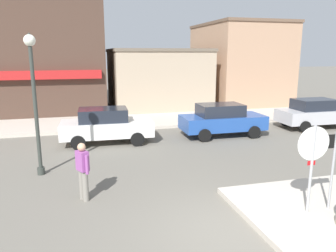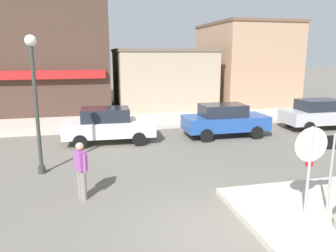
# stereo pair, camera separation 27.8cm
# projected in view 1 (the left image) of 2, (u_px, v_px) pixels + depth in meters

# --- Properties ---
(ground_plane) EXTENTS (160.00, 160.00, 0.00)m
(ground_plane) POSITION_uv_depth(u_px,v_px,m) (231.00, 233.00, 7.30)
(ground_plane) COLOR #6B665B
(kerb_far) EXTENTS (80.00, 4.00, 0.15)m
(kerb_far) POSITION_uv_depth(u_px,v_px,m) (137.00, 121.00, 19.01)
(kerb_far) COLOR beige
(kerb_far) RESTS_ON ground
(stop_sign) EXTENTS (0.82, 0.08, 2.30)m
(stop_sign) POSITION_uv_depth(u_px,v_px,m) (312.00, 158.00, 7.70)
(stop_sign) COLOR #9E9EA3
(stop_sign) RESTS_ON ground
(one_way_sign) EXTENTS (0.60, 0.07, 2.10)m
(one_way_sign) POSITION_uv_depth(u_px,v_px,m) (333.00, 163.00, 7.90)
(one_way_sign) COLOR #9E9EA3
(one_way_sign) RESTS_ON ground
(lamp_post) EXTENTS (0.36, 0.36, 4.54)m
(lamp_post) POSITION_uv_depth(u_px,v_px,m) (33.00, 85.00, 10.21)
(lamp_post) COLOR #333833
(lamp_post) RESTS_ON ground
(parked_car_nearest) EXTENTS (4.07, 2.01, 1.56)m
(parked_car_nearest) POSITION_uv_depth(u_px,v_px,m) (106.00, 125.00, 14.53)
(parked_car_nearest) COLOR white
(parked_car_nearest) RESTS_ON ground
(parked_car_second) EXTENTS (4.01, 1.90, 1.56)m
(parked_car_second) POSITION_uv_depth(u_px,v_px,m) (222.00, 119.00, 15.76)
(parked_car_second) COLOR #234C9E
(parked_car_second) RESTS_ON ground
(parked_car_third) EXTENTS (4.02, 1.92, 1.56)m
(parked_car_third) POSITION_uv_depth(u_px,v_px,m) (315.00, 113.00, 17.48)
(parked_car_third) COLOR #B7B7BC
(parked_car_third) RESTS_ON ground
(pedestrian_crossing_near) EXTENTS (0.37, 0.52, 1.61)m
(pedestrian_crossing_near) POSITION_uv_depth(u_px,v_px,m) (83.00, 170.00, 8.78)
(pedestrian_crossing_near) COLOR gray
(pedestrian_crossing_near) RESTS_ON ground
(building_corner_shop) EXTENTS (12.32, 8.50, 8.66)m
(building_corner_shop) POSITION_uv_depth(u_px,v_px,m) (10.00, 47.00, 21.87)
(building_corner_shop) COLOR #473328
(building_corner_shop) RESTS_ON ground
(building_storefront_left_near) EXTENTS (6.69, 6.88, 4.24)m
(building_storefront_left_near) POSITION_uv_depth(u_px,v_px,m) (156.00, 78.00, 24.04)
(building_storefront_left_near) COLOR tan
(building_storefront_left_near) RESTS_ON ground
(building_storefront_left_mid) EXTENTS (5.65, 7.76, 6.18)m
(building_storefront_left_mid) POSITION_uv_depth(u_px,v_px,m) (239.00, 64.00, 25.87)
(building_storefront_left_mid) COLOR tan
(building_storefront_left_mid) RESTS_ON ground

